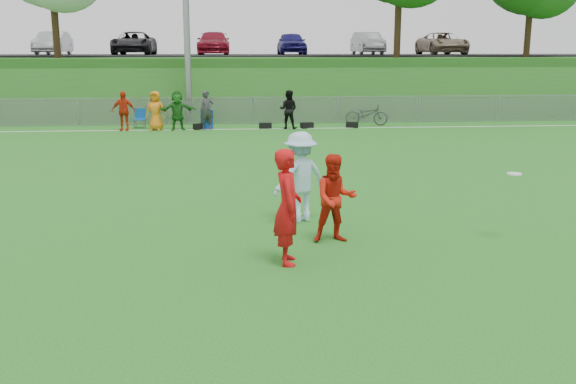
{
  "coord_description": "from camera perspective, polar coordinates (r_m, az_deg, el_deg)",
  "views": [
    {
      "loc": [
        -1.11,
        -10.29,
        3.46
      ],
      "look_at": [
        -0.12,
        0.5,
        1.04
      ],
      "focal_mm": 40.0,
      "sensor_mm": 36.0,
      "label": 1
    }
  ],
  "objects": [
    {
      "name": "spectator_row",
      "position": [
        28.45,
        -8.54,
        7.19
      ],
      "size": [
        8.16,
        0.88,
        1.69
      ],
      "color": "red",
      "rests_on": "ground"
    },
    {
      "name": "player_red_center",
      "position": [
        11.65,
        4.22,
        -0.58
      ],
      "size": [
        0.81,
        0.65,
        1.62
      ],
      "primitive_type": "imported",
      "rotation": [
        0.0,
        0.0,
        0.04
      ],
      "color": "red",
      "rests_on": "ground"
    },
    {
      "name": "bicycle",
      "position": [
        30.11,
        7.01,
        6.88
      ],
      "size": [
        2.05,
        1.13,
        1.02
      ],
      "primitive_type": "imported",
      "rotation": [
        0.0,
        0.0,
        1.33
      ],
      "color": "#323234",
      "rests_on": "ground"
    },
    {
      "name": "parking_lot",
      "position": [
        43.3,
        -3.87,
        12.02
      ],
      "size": [
        120.0,
        12.0,
        0.1
      ],
      "primitive_type": "cube",
      "color": "black",
      "rests_on": "berm"
    },
    {
      "name": "camp_chair",
      "position": [
        29.55,
        -13.03,
        6.05
      ],
      "size": [
        0.5,
        0.51,
        0.87
      ],
      "rotation": [
        0.0,
        0.0,
        -0.04
      ],
      "color": "#0E50A2",
      "rests_on": "ground"
    },
    {
      "name": "car_row",
      "position": [
        42.29,
        -5.47,
        13.03
      ],
      "size": [
        32.04,
        5.18,
        1.44
      ],
      "color": "white",
      "rests_on": "parking_lot"
    },
    {
      "name": "ground",
      "position": [
        10.91,
        0.88,
        -5.9
      ],
      "size": [
        120.0,
        120.0,
        0.0
      ],
      "primitive_type": "plane",
      "color": "#14631D",
      "rests_on": "ground"
    },
    {
      "name": "sideline_far",
      "position": [
        28.52,
        -2.99,
        5.62
      ],
      "size": [
        60.0,
        0.1,
        0.01
      ],
      "primitive_type": "cube",
      "color": "white",
      "rests_on": "ground"
    },
    {
      "name": "berm",
      "position": [
        41.35,
        -3.76,
        9.85
      ],
      "size": [
        120.0,
        18.0,
        3.0
      ],
      "primitive_type": "cube",
      "color": "#215818",
      "rests_on": "ground"
    },
    {
      "name": "fence",
      "position": [
        30.44,
        -3.16,
        7.27
      ],
      "size": [
        58.0,
        0.06,
        1.3
      ],
      "color": "gray",
      "rests_on": "ground"
    },
    {
      "name": "recycling_bin",
      "position": [
        28.78,
        -7.22,
        6.43
      ],
      "size": [
        0.72,
        0.72,
        0.83
      ],
      "primitive_type": "cylinder",
      "rotation": [
        0.0,
        0.0,
        0.38
      ],
      "color": "#0E3598",
      "rests_on": "ground"
    },
    {
      "name": "player_red_left",
      "position": [
        10.41,
        -0.03,
        -1.33
      ],
      "size": [
        0.46,
        0.7,
        1.91
      ],
      "primitive_type": "imported",
      "rotation": [
        0.0,
        0.0,
        1.57
      ],
      "color": "red",
      "rests_on": "ground"
    },
    {
      "name": "player_blue",
      "position": [
        13.0,
        1.1,
        1.34
      ],
      "size": [
        1.37,
        1.15,
        1.84
      ],
      "primitive_type": "imported",
      "rotation": [
        0.0,
        0.0,
        3.62
      ],
      "color": "#A6CDE6",
      "rests_on": "ground"
    },
    {
      "name": "frisbee",
      "position": [
        12.35,
        19.48,
        1.53
      ],
      "size": [
        0.26,
        0.26,
        0.02
      ],
      "color": "white",
      "rests_on": "ground"
    },
    {
      "name": "gear_bags",
      "position": [
        28.67,
        -0.59,
        5.93
      ],
      "size": [
        7.4,
        0.57,
        0.26
      ],
      "color": "black",
      "rests_on": "ground"
    }
  ]
}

